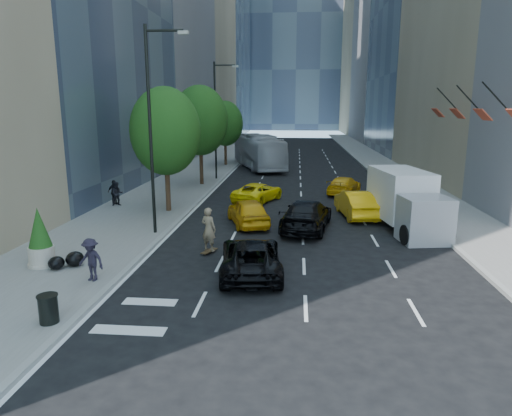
# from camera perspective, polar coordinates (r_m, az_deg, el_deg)

# --- Properties ---
(ground) EXTENTS (160.00, 160.00, 0.00)m
(ground) POSITION_cam_1_polar(r_m,az_deg,el_deg) (18.99, 2.98, -7.18)
(ground) COLOR black
(ground) RESTS_ON ground
(sidewalk_left) EXTENTS (6.00, 120.00, 0.15)m
(sidewalk_left) POSITION_cam_1_polar(r_m,az_deg,el_deg) (49.23, -6.24, 5.07)
(sidewalk_left) COLOR slate
(sidewalk_left) RESTS_ON ground
(sidewalk_right) EXTENTS (4.00, 120.00, 0.15)m
(sidewalk_right) POSITION_cam_1_polar(r_m,az_deg,el_deg) (49.19, 16.10, 4.65)
(sidewalk_right) COLOR slate
(sidewalk_right) RESTS_ON ground
(tower_left_end) EXTENTS (20.00, 28.00, 60.00)m
(tower_left_end) POSITION_cam_1_polar(r_m,az_deg,el_deg) (114.63, -7.03, 24.32)
(tower_left_end) COLOR #333C4F
(tower_left_end) RESTS_ON ground
(tower_right_far) EXTENTS (20.00, 24.00, 50.00)m
(tower_right_far) POSITION_cam_1_polar(r_m,az_deg,el_deg) (119.29, 16.47, 21.02)
(tower_right_far) COLOR gray
(tower_right_far) RESTS_ON ground
(lamp_near) EXTENTS (2.13, 0.22, 10.00)m
(lamp_near) POSITION_cam_1_polar(r_m,az_deg,el_deg) (22.95, -12.72, 10.76)
(lamp_near) COLOR black
(lamp_near) RESTS_ON sidewalk_left
(lamp_far) EXTENTS (2.13, 0.22, 10.00)m
(lamp_far) POSITION_cam_1_polar(r_m,az_deg,el_deg) (40.47, -4.88, 11.65)
(lamp_far) COLOR black
(lamp_far) RESTS_ON sidewalk_left
(tree_near) EXTENTS (4.20, 4.20, 7.46)m
(tree_near) POSITION_cam_1_polar(r_m,az_deg,el_deg) (28.02, -11.26, 9.37)
(tree_near) COLOR #312413
(tree_near) RESTS_ON sidewalk_left
(tree_mid) EXTENTS (4.50, 4.50, 7.99)m
(tree_mid) POSITION_cam_1_polar(r_m,az_deg,el_deg) (37.71, -7.00, 10.79)
(tree_mid) COLOR #312413
(tree_mid) RESTS_ON sidewalk_left
(tree_far) EXTENTS (3.90, 3.90, 6.92)m
(tree_far) POSITION_cam_1_polar(r_m,az_deg,el_deg) (50.51, -3.88, 10.49)
(tree_far) COLOR #312413
(tree_far) RESTS_ON sidewalk_left
(traffic_signal) EXTENTS (2.48, 0.53, 5.20)m
(traffic_signal) POSITION_cam_1_polar(r_m,az_deg,el_deg) (58.34, -1.85, 10.40)
(traffic_signal) COLOR black
(traffic_signal) RESTS_ON sidewalk_left
(facade_flags) EXTENTS (1.85, 13.30, 2.05)m
(facade_flags) POSITION_cam_1_polar(r_m,az_deg,el_deg) (29.62, 25.37, 10.93)
(facade_flags) COLOR black
(facade_flags) RESTS_ON ground
(skateboarder) EXTENTS (0.84, 0.72, 1.96)m
(skateboarder) POSITION_cam_1_polar(r_m,az_deg,el_deg) (20.29, -5.93, -3.03)
(skateboarder) COLOR #736148
(skateboarder) RESTS_ON ground
(black_sedan_lincoln) EXTENTS (2.81, 5.17, 1.37)m
(black_sedan_lincoln) POSITION_cam_1_polar(r_m,az_deg,el_deg) (17.89, -0.65, -6.09)
(black_sedan_lincoln) COLOR black
(black_sedan_lincoln) RESTS_ON ground
(black_sedan_mercedes) EXTENTS (3.15, 5.81, 1.60)m
(black_sedan_mercedes) POSITION_cam_1_polar(r_m,az_deg,el_deg) (24.31, 6.34, -0.87)
(black_sedan_mercedes) COLOR black
(black_sedan_mercedes) RESTS_ON ground
(taxi_a) EXTENTS (3.03, 4.70, 1.49)m
(taxi_a) POSITION_cam_1_polar(r_m,az_deg,el_deg) (25.16, -1.00, -0.47)
(taxi_a) COLOR orange
(taxi_a) RESTS_ON ground
(taxi_b) EXTENTS (2.30, 4.98, 1.58)m
(taxi_b) POSITION_cam_1_polar(r_m,az_deg,el_deg) (27.69, 12.43, 0.54)
(taxi_b) COLOR #F4AD0C
(taxi_b) RESTS_ON ground
(taxi_c) EXTENTS (3.69, 5.08, 1.28)m
(taxi_c) POSITION_cam_1_polar(r_m,az_deg,el_deg) (31.51, 0.25, 2.00)
(taxi_c) COLOR yellow
(taxi_c) RESTS_ON ground
(taxi_d) EXTENTS (3.17, 4.84, 1.30)m
(taxi_d) POSITION_cam_1_polar(r_m,az_deg,el_deg) (34.77, 10.95, 2.78)
(taxi_d) COLOR #E7A60C
(taxi_d) RESTS_ON ground
(city_bus) EXTENTS (6.65, 12.87, 3.50)m
(city_bus) POSITION_cam_1_polar(r_m,az_deg,el_deg) (48.99, 0.31, 7.08)
(city_bus) COLOR #B8BABF
(city_bus) RESTS_ON ground
(box_truck) EXTENTS (3.33, 6.72, 3.08)m
(box_truck) POSITION_cam_1_polar(r_m,az_deg,el_deg) (25.38, 18.21, 0.91)
(box_truck) COLOR silver
(box_truck) RESTS_ON ground
(pedestrian_a) EXTENTS (0.93, 0.86, 1.55)m
(pedestrian_a) POSITION_cam_1_polar(r_m,az_deg,el_deg) (30.71, -16.94, 1.71)
(pedestrian_a) COLOR black
(pedestrian_a) RESTS_ON sidewalk_left
(pedestrian_b) EXTENTS (1.00, 0.56, 1.61)m
(pedestrian_b) POSITION_cam_1_polar(r_m,az_deg,el_deg) (31.18, -17.27, 1.90)
(pedestrian_b) COLOR black
(pedestrian_b) RESTS_ON sidewalk_left
(pedestrian_c) EXTENTS (1.16, 0.86, 1.60)m
(pedestrian_c) POSITION_cam_1_polar(r_m,az_deg,el_deg) (17.79, -19.93, -6.09)
(pedestrian_c) COLOR black
(pedestrian_c) RESTS_ON sidewalk_left
(trash_can) EXTENTS (0.55, 0.55, 0.83)m
(trash_can) POSITION_cam_1_polar(r_m,az_deg,el_deg) (15.07, -24.52, -11.46)
(trash_can) COLOR black
(trash_can) RESTS_ON sidewalk_left
(planter_shrub) EXTENTS (1.00, 1.00, 2.39)m
(planter_shrub) POSITION_cam_1_polar(r_m,az_deg,el_deg) (20.12, -25.40, -3.44)
(planter_shrub) COLOR #C0B39F
(planter_shrub) RESTS_ON sidewalk_left
(garbage_bags) EXTENTS (1.20, 1.16, 0.59)m
(garbage_bags) POSITION_cam_1_polar(r_m,az_deg,el_deg) (19.73, -22.50, -6.08)
(garbage_bags) COLOR black
(garbage_bags) RESTS_ON sidewalk_left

